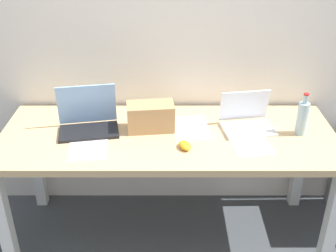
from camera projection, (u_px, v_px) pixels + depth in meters
The scene contains 11 objects.
ground_plane at pixel (168, 233), 2.77m from camera, with size 8.00×8.00×0.00m, color #42474C.
back_wall at pixel (168, 20), 2.53m from camera, with size 5.20×0.08×2.60m, color silver.
desk at pixel (168, 147), 2.46m from camera, with size 1.94×0.75×0.76m.
laptop_left at pixel (88, 120), 2.42m from camera, with size 0.37×0.27×0.26m.
laptop_right at pixel (247, 121), 2.45m from camera, with size 0.32×0.26×0.21m.
beer_bottle at pixel (302, 117), 2.37m from camera, with size 0.06×0.06×0.25m.
computer_mouse at pixel (185, 145), 2.26m from camera, with size 0.06×0.10×0.03m, color gold.
cardboard_box at pixel (151, 117), 2.42m from camera, with size 0.27×0.15×0.16m, color tan.
paper_sheet_front_right at pixel (249, 142), 2.32m from camera, with size 0.21×0.30×0.00m, color white.
paper_sheet_near_back at pixel (191, 128), 2.47m from camera, with size 0.21×0.30×0.00m, color white.
paper_sheet_front_left at pixel (88, 146), 2.29m from camera, with size 0.21×0.30×0.00m, color white.
Camera 1 is at (-0.00, -2.10, 1.95)m, focal length 44.71 mm.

